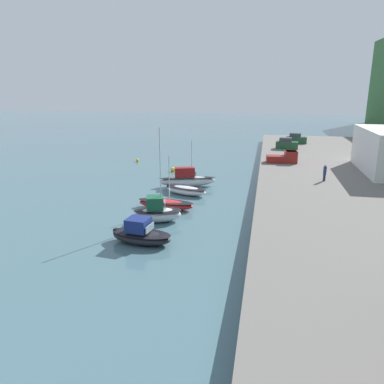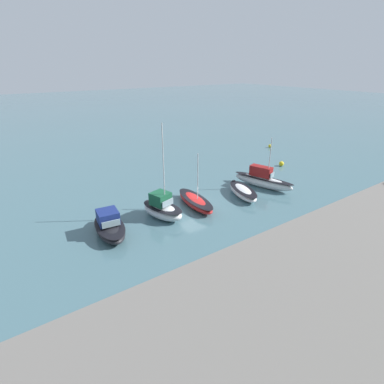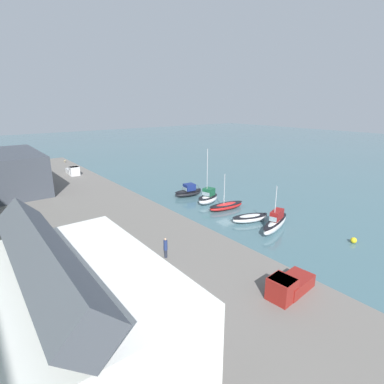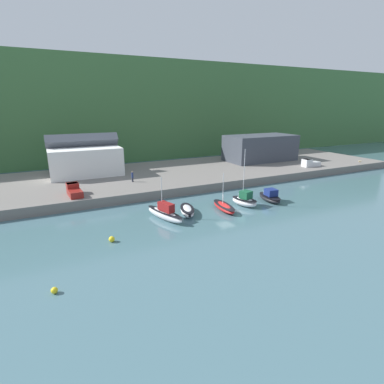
{
  "view_description": "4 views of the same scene",
  "coord_description": "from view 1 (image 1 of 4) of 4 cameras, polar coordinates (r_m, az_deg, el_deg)",
  "views": [
    {
      "loc": [
        38.67,
        11.13,
        13.28
      ],
      "look_at": [
        -2.93,
        2.78,
        1.35
      ],
      "focal_mm": 35.0,
      "sensor_mm": 36.0,
      "label": 1
    },
    {
      "loc": [
        16.81,
        24.4,
        14.37
      ],
      "look_at": [
        1.41,
        2.04,
        2.69
      ],
      "focal_mm": 28.0,
      "sensor_mm": 36.0,
      "label": 2
    },
    {
      "loc": [
        -33.71,
        33.28,
        16.86
      ],
      "look_at": [
        4.49,
        3.75,
        2.5
      ],
      "focal_mm": 28.0,
      "sensor_mm": 36.0,
      "label": 3
    },
    {
      "loc": [
        -25.0,
        -38.72,
        16.45
      ],
      "look_at": [
        -3.29,
        5.85,
        1.99
      ],
      "focal_mm": 28.0,
      "sensor_mm": 36.0,
      "label": 4
    }
  ],
  "objects": [
    {
      "name": "ground_plane",
      "position": [
        42.38,
        -4.47,
        -2.61
      ],
      "size": [
        320.0,
        320.0,
        0.0
      ],
      "primitive_type": "plane",
      "color": "#476B75"
    },
    {
      "name": "moored_boat_0",
      "position": [
        51.62,
        -0.76,
        1.92
      ],
      "size": [
        3.87,
        7.98,
        6.41
      ],
      "rotation": [
        0.0,
        0.0,
        0.31
      ],
      "color": "silver",
      "rests_on": "ground_plane"
    },
    {
      "name": "moored_boat_1",
      "position": [
        47.79,
        -0.92,
        0.28
      ],
      "size": [
        3.71,
        6.06,
        1.08
      ],
      "rotation": [
        0.0,
        0.0,
        -0.31
      ],
      "color": "white",
      "rests_on": "ground_plane"
    },
    {
      "name": "moored_boat_2",
      "position": [
        42.36,
        -4.03,
        -1.82
      ],
      "size": [
        2.76,
        6.75,
        6.07
      ],
      "rotation": [
        0.0,
        0.0,
        -0.11
      ],
      "color": "red",
      "rests_on": "ground_plane"
    },
    {
      "name": "moored_boat_3",
      "position": [
        38.26,
        -5.31,
        -3.1
      ],
      "size": [
        3.59,
        5.31,
        9.58
      ],
      "rotation": [
        0.0,
        0.0,
        0.29
      ],
      "color": "silver",
      "rests_on": "ground_plane"
    },
    {
      "name": "moored_boat_4",
      "position": [
        33.34,
        -7.8,
        -6.4
      ],
      "size": [
        3.09,
        5.76,
        2.29
      ],
      "rotation": [
        0.0,
        0.0,
        -0.12
      ],
      "color": "black",
      "rests_on": "ground_plane"
    },
    {
      "name": "parked_car_0",
      "position": [
        75.54,
        14.22,
        7.09
      ],
      "size": [
        2.14,
        4.34,
        2.16
      ],
      "rotation": [
        0.0,
        0.0,
        -0.08
      ],
      "color": "#1E4C2D",
      "rests_on": "quay_promenade"
    },
    {
      "name": "parked_car_1",
      "position": [
        83.66,
        15.57,
        7.79
      ],
      "size": [
        1.93,
        4.25,
        2.16
      ],
      "rotation": [
        0.0,
        0.0,
        -0.03
      ],
      "color": "#1E4C2D",
      "rests_on": "quay_promenade"
    },
    {
      "name": "pickup_truck_0",
      "position": [
        61.36,
        13.9,
        5.12
      ],
      "size": [
        2.35,
        4.88,
        1.9
      ],
      "rotation": [
        0.0,
        0.0,
        0.09
      ],
      "color": "maroon",
      "rests_on": "quay_promenade"
    },
    {
      "name": "person_on_quay",
      "position": [
        50.63,
        19.57,
        2.81
      ],
      "size": [
        0.4,
        0.4,
        2.14
      ],
      "color": "#232838",
      "rests_on": "quay_promenade"
    },
    {
      "name": "mooring_buoy_0",
      "position": [
        69.88,
        -8.33,
        4.83
      ],
      "size": [
        0.61,
        0.61,
        0.61
      ],
      "color": "yellow",
      "rests_on": "ground_plane"
    },
    {
      "name": "mooring_buoy_1",
      "position": [
        60.98,
        -2.97,
        3.46
      ],
      "size": [
        0.74,
        0.74,
        0.74
      ],
      "color": "yellow",
      "rests_on": "ground_plane"
    }
  ]
}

